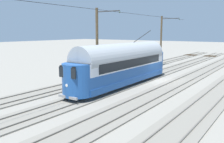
# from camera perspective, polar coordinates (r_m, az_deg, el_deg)

# --- Properties ---
(ground_plane) EXTENTS (220.00, 220.00, 0.00)m
(ground_plane) POSITION_cam_1_polar(r_m,az_deg,el_deg) (27.28, 11.61, -2.17)
(ground_plane) COLOR gray
(track_streetcar_siding) EXTENTS (2.80, 80.00, 0.18)m
(track_streetcar_siding) POSITION_cam_1_polar(r_m,az_deg,el_deg) (25.72, 25.10, -3.47)
(track_streetcar_siding) COLOR slate
(track_streetcar_siding) RESTS_ON ground
(track_adjacent_siding) EXTENTS (2.80, 80.00, 0.18)m
(track_adjacent_siding) POSITION_cam_1_polar(r_m,az_deg,el_deg) (26.78, 16.07, -2.45)
(track_adjacent_siding) COLOR slate
(track_adjacent_siding) RESTS_ON ground
(track_third_siding) EXTENTS (2.80, 80.00, 0.18)m
(track_third_siding) POSITION_cam_1_polar(r_m,az_deg,el_deg) (28.45, 7.93, -1.47)
(track_third_siding) COLOR slate
(track_third_siding) RESTS_ON ground
(track_outer_siding) EXTENTS (2.80, 80.00, 0.18)m
(track_outer_siding) POSITION_cam_1_polar(r_m,az_deg,el_deg) (30.63, 0.83, -0.60)
(track_outer_siding) COLOR slate
(track_outer_siding) RESTS_ON ground
(vintage_streetcar) EXTENTS (2.65, 15.63, 5.43)m
(vintage_streetcar) POSITION_cam_1_polar(r_m,az_deg,el_deg) (24.01, 2.73, 1.89)
(vintage_streetcar) COLOR #1E4C93
(vintage_streetcar) RESTS_ON ground
(catenary_pole_foreground) EXTENTS (3.01, 0.28, 7.80)m
(catenary_pole_foreground) POSITION_cam_1_polar(r_m,az_deg,el_deg) (38.49, 11.73, 7.29)
(catenary_pole_foreground) COLOR #4C3D28
(catenary_pole_foreground) RESTS_ON ground
(catenary_pole_mid_near) EXTENTS (3.01, 0.28, 7.80)m
(catenary_pole_mid_near) POSITION_cam_1_polar(r_m,az_deg,el_deg) (24.84, -3.44, 6.36)
(catenary_pole_mid_near) COLOR #4C3D28
(catenary_pole_mid_near) RESTS_ON ground
(overhead_wire_run) EXTENTS (2.80, 51.65, 0.18)m
(overhead_wire_run) POSITION_cam_1_polar(r_m,az_deg,el_deg) (17.84, -11.65, 15.19)
(overhead_wire_run) COLOR black
(overhead_wire_run) RESTS_ON ground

